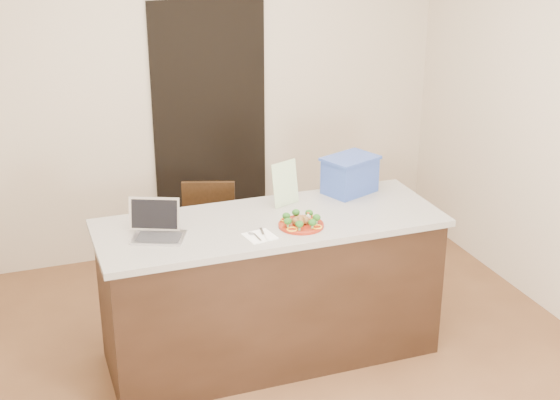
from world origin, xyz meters
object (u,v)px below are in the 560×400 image
object	(u,v)px
island	(271,289)
plate	(301,225)
laptop	(157,226)
napkin	(260,236)
blue_box	(350,175)
yogurt_bottle	(308,218)
chair	(213,234)

from	to	relation	value
island	plate	xyz separation A→B (m)	(0.14, -0.15, 0.47)
plate	laptop	distance (m)	0.83
plate	napkin	size ratio (longest dim) A/B	1.66
blue_box	napkin	bearing A→B (deg)	-170.24
yogurt_bottle	laptop	distance (m)	0.88
plate	napkin	world-z (taller)	plate
island	laptop	xyz separation A→B (m)	(-0.68, 0.01, 0.51)
laptop	chair	size ratio (longest dim) A/B	0.41
napkin	laptop	distance (m)	0.58
island	chair	size ratio (longest dim) A/B	2.45
plate	blue_box	size ratio (longest dim) A/B	0.67
island	blue_box	size ratio (longest dim) A/B	5.15
plate	yogurt_bottle	size ratio (longest dim) A/B	4.14
laptop	chair	bearing A→B (deg)	81.35
island	plate	size ratio (longest dim) A/B	7.75
yogurt_bottle	chair	size ratio (longest dim) A/B	0.08
blue_box	yogurt_bottle	bearing A→B (deg)	-161.28
yogurt_bottle	chair	world-z (taller)	yogurt_bottle
plate	chair	world-z (taller)	plate
yogurt_bottle	laptop	size ratio (longest dim) A/B	0.19
chair	yogurt_bottle	bearing A→B (deg)	-52.99
chair	plate	bearing A→B (deg)	-57.01
island	blue_box	distance (m)	0.90
plate	blue_box	distance (m)	0.65
plate	blue_box	xyz separation A→B (m)	(0.50, 0.41, 0.11)
laptop	blue_box	xyz separation A→B (m)	(1.31, 0.25, 0.07)
laptop	blue_box	size ratio (longest dim) A/B	0.87
island	napkin	size ratio (longest dim) A/B	12.89
island	plate	world-z (taller)	plate
napkin	plate	bearing A→B (deg)	12.16
island	yogurt_bottle	bearing A→B (deg)	-27.99
island	laptop	bearing A→B (deg)	179.23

